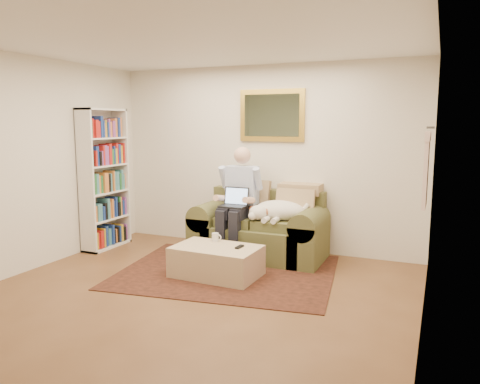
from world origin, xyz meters
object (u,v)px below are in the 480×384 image
Objects in this scene: laptop at (235,201)px; sleeping_dog at (280,210)px; ottoman at (217,261)px; coffee_mug at (215,237)px; sofa at (259,234)px; bookshelf at (104,179)px; seated_man at (237,203)px.

laptop is 0.47× the size of sleeping_dog.
coffee_mug is (-0.13, 0.23, 0.23)m from ottoman.
ottoman is (-0.16, -0.99, -0.12)m from sofa.
ottoman is 2.30m from bookshelf.
bookshelf is at bearing 170.11° from coffee_mug.
sofa is 17.58× the size of coffee_mug.
laptop is 0.97m from ottoman.
laptop is 0.60m from sleeping_dog.
laptop is at bearing 97.70° from ottoman.
sofa is 0.59m from laptop.
coffee_mug is at bearing 119.28° from ottoman.
seated_man reaches higher than coffee_mug.
sofa is at bearing 31.45° from seated_man.
sofa reaches higher than coffee_mug.
seated_man is at bearing 97.07° from ottoman.
laptop is (0.00, -0.07, 0.04)m from seated_man.
sofa is 0.49m from sleeping_dog.
bookshelf is (-1.94, 0.34, 0.59)m from coffee_mug.
coffee_mug is at bearing -92.46° from seated_man.
sleeping_dog is at bearing 62.10° from ottoman.
seated_man is at bearing -148.55° from sofa.
seated_man is 0.59m from sleeping_dog.
sleeping_dog is at bearing 7.13° from seated_man.
laptop is at bearing -90.00° from seated_man.
seated_man is 0.68m from coffee_mug.
sleeping_dog is 7.24× the size of coffee_mug.
laptop reaches higher than ottoman.
laptop reaches higher than sleeping_dog.
sofa is at bearing 80.75° from ottoman.
seated_man is 2.00m from bookshelf.
laptop is 0.34× the size of ottoman.
sleeping_dog is at bearing -15.74° from sofa.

